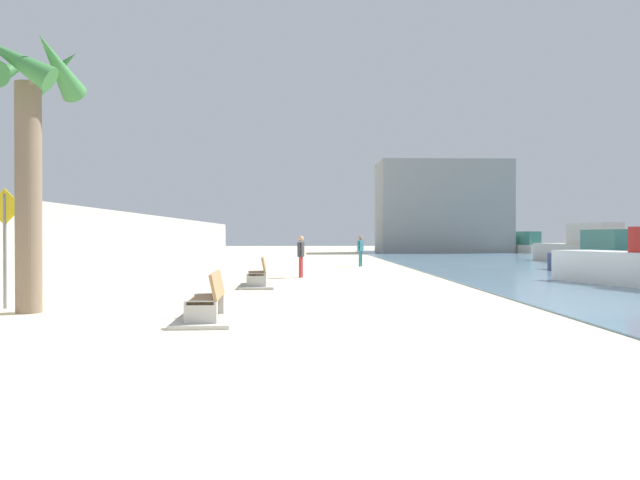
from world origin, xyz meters
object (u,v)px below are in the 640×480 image
at_px(boat_mid_bay, 585,248).
at_px(boat_nearest, 614,249).
at_px(bench_far, 258,280).
at_px(palm_tree, 26,117).
at_px(person_walking, 301,253).
at_px(boat_far_left, 525,245).
at_px(bench_near, 207,310).
at_px(person_standing, 360,249).
at_px(pedestrian_sign, 5,234).
at_px(boat_outer, 607,258).

relative_size(boat_mid_bay, boat_nearest, 1.44).
bearing_deg(bench_far, palm_tree, -125.83).
height_order(person_walking, boat_mid_bay, boat_mid_bay).
xyz_separation_m(boat_nearest, boat_far_left, (-4.55, 7.22, 0.18)).
bearing_deg(boat_mid_bay, palm_tree, -136.14).
relative_size(bench_near, bench_far, 1.00).
distance_m(person_standing, boat_far_left, 28.15).
xyz_separation_m(palm_tree, boat_mid_bay, (22.75, 21.86, -3.40)).
relative_size(bench_far, person_walking, 1.29).
height_order(bench_far, person_standing, person_standing).
relative_size(bench_near, boat_mid_bay, 0.26).
bearing_deg(palm_tree, boat_far_left, 57.42).
distance_m(palm_tree, boat_nearest, 46.12).
height_order(person_walking, boat_far_left, boat_far_left).
xyz_separation_m(person_standing, pedestrian_sign, (-10.03, -18.13, 0.78)).
distance_m(bench_near, bench_far, 7.83).
xyz_separation_m(bench_near, bench_far, (0.43, 7.82, 0.00)).
bearing_deg(boat_mid_bay, person_standing, -167.88).
relative_size(person_walking, person_standing, 1.01).
bearing_deg(pedestrian_sign, boat_far_left, 56.06).
height_order(bench_near, boat_far_left, boat_far_left).
distance_m(palm_tree, boat_mid_bay, 31.73).
xyz_separation_m(palm_tree, person_standing, (9.17, 18.94, -3.34)).
height_order(boat_nearest, boat_outer, boat_outer).
height_order(palm_tree, bench_far, palm_tree).
bearing_deg(bench_near, person_walking, 81.40).
distance_m(bench_far, person_standing, 13.42).
relative_size(bench_far, boat_mid_bay, 0.27).
bearing_deg(palm_tree, boat_nearest, 47.75).
bearing_deg(boat_far_left, person_standing, -127.62).
xyz_separation_m(boat_mid_bay, boat_nearest, (8.16, 12.17, -0.34)).
xyz_separation_m(palm_tree, bench_far, (4.58, 6.35, -4.06)).
relative_size(bench_far, boat_nearest, 0.38).
relative_size(palm_tree, person_walking, 3.66).
bearing_deg(bench_near, palm_tree, 160.53).
bearing_deg(bench_far, bench_near, -93.17).
bearing_deg(bench_near, boat_outer, 41.62).
relative_size(person_walking, boat_outer, 0.20).
distance_m(boat_mid_bay, boat_far_left, 19.72).
height_order(boat_nearest, pedestrian_sign, pedestrian_sign).
height_order(boat_mid_bay, boat_nearest, boat_mid_bay).
height_order(bench_far, boat_outer, boat_outer).
height_order(bench_far, boat_far_left, boat_far_left).
height_order(boat_far_left, pedestrian_sign, pedestrian_sign).
relative_size(boat_nearest, boat_far_left, 1.23).
distance_m(bench_near, person_walking, 12.30).
xyz_separation_m(person_standing, boat_nearest, (21.74, 15.08, -0.40)).
height_order(person_walking, boat_outer, boat_outer).
bearing_deg(boat_outer, pedestrian_sign, -151.37).
xyz_separation_m(person_walking, boat_outer, (12.81, 0.88, -0.25)).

